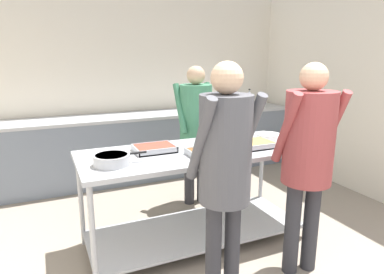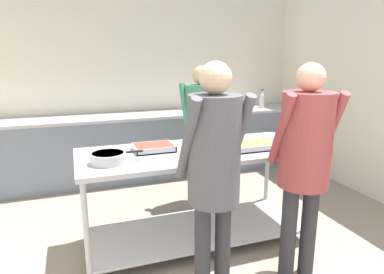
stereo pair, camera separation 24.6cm
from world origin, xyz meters
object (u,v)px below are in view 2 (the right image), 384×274
at_px(plate_stack, 273,137).
at_px(cook_behind_counter, 201,121).
at_px(guest_serving_left, 214,162).
at_px(water_bottle, 262,99).
at_px(serving_tray_roast, 153,148).
at_px(serving_tray_vegetables, 252,146).
at_px(serving_tray_greens, 210,153).
at_px(sauce_pan, 108,157).
at_px(guest_serving_right, 305,152).

distance_m(plate_stack, cook_behind_counter, 0.88).
xyz_separation_m(guest_serving_left, water_bottle, (2.01, 2.77, -0.00)).
relative_size(serving_tray_roast, serving_tray_vegetables, 0.87).
bearing_deg(guest_serving_left, serving_tray_greens, 69.56).
distance_m(serving_tray_roast, plate_stack, 1.24).
distance_m(serving_tray_greens, water_bottle, 2.79).
height_order(plate_stack, water_bottle, water_bottle).
bearing_deg(cook_behind_counter, serving_tray_vegetables, -81.77).
relative_size(serving_tray_vegetables, plate_stack, 1.62).
distance_m(sauce_pan, serving_tray_vegetables, 1.30).
xyz_separation_m(plate_stack, guest_serving_left, (-1.05, -0.93, 0.13)).
bearing_deg(cook_behind_counter, serving_tray_greens, -106.80).
distance_m(serving_tray_greens, plate_stack, 0.88).
height_order(serving_tray_greens, guest_serving_left, guest_serving_left).
height_order(sauce_pan, guest_serving_right, guest_serving_right).
bearing_deg(guest_serving_left, cook_behind_counter, 71.82).
bearing_deg(guest_serving_right, water_bottle, 65.46).
distance_m(serving_tray_vegetables, guest_serving_right, 0.66).
height_order(serving_tray_vegetables, water_bottle, water_bottle).
height_order(serving_tray_roast, guest_serving_right, guest_serving_right).
xyz_separation_m(serving_tray_vegetables, guest_serving_left, (-0.68, -0.71, 0.13)).
relative_size(serving_tray_roast, water_bottle, 1.24).
xyz_separation_m(sauce_pan, guest_serving_left, (0.62, -0.70, 0.11)).
bearing_deg(guest_serving_right, serving_tray_roast, 137.48).
distance_m(serving_tray_roast, guest_serving_right, 1.31).
bearing_deg(water_bottle, sauce_pan, -141.70).
bearing_deg(plate_stack, guest_serving_left, -138.32).
height_order(serving_tray_greens, plate_stack, serving_tray_greens).
bearing_deg(guest_serving_right, serving_tray_vegetables, 97.99).
height_order(serving_tray_vegetables, guest_serving_right, guest_serving_right).
bearing_deg(serving_tray_roast, serving_tray_vegetables, -15.33).
bearing_deg(plate_stack, guest_serving_right, -107.81).
xyz_separation_m(serving_tray_roast, water_bottle, (2.20, 1.83, 0.13)).
bearing_deg(serving_tray_greens, guest_serving_right, -45.82).
distance_m(sauce_pan, serving_tray_roast, 0.49).
xyz_separation_m(plate_stack, cook_behind_counter, (-0.51, 0.72, 0.07)).
distance_m(serving_tray_roast, cook_behind_counter, 1.02).
bearing_deg(serving_tray_vegetables, water_bottle, 57.30).
xyz_separation_m(guest_serving_right, water_bottle, (1.24, 2.71, 0.02)).
relative_size(serving_tray_roast, cook_behind_counter, 0.22).
height_order(serving_tray_vegetables, cook_behind_counter, cook_behind_counter).
xyz_separation_m(guest_serving_right, cook_behind_counter, (-0.23, 1.59, -0.04)).
height_order(serving_tray_greens, serving_tray_vegetables, same).
height_order(serving_tray_roast, plate_stack, serving_tray_roast).
relative_size(plate_stack, cook_behind_counter, 0.16).
relative_size(cook_behind_counter, water_bottle, 5.63).
xyz_separation_m(serving_tray_greens, cook_behind_counter, (0.31, 1.03, 0.07)).
relative_size(serving_tray_roast, guest_serving_left, 0.21).
height_order(sauce_pan, serving_tray_roast, sauce_pan).
xyz_separation_m(sauce_pan, water_bottle, (2.62, 2.07, 0.11)).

